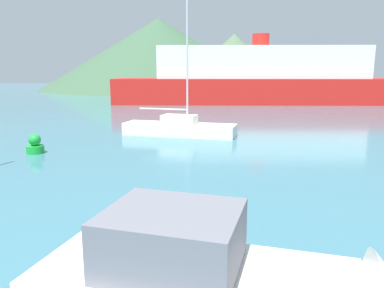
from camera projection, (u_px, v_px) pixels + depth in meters
sailboat_middle at (179, 128)px, 23.96m from camera, size 7.43×3.21×8.67m
ferry_distant at (259, 79)px, 48.11m from camera, size 37.17×10.60×8.65m
buoy_marker at (35, 145)px, 18.84m from camera, size 0.86×0.86×0.99m
hill_west at (159, 54)px, 84.31m from camera, size 51.91×51.91×15.55m
hill_central at (234, 62)px, 80.88m from camera, size 26.36×26.36×11.89m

